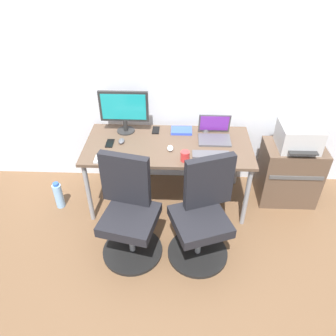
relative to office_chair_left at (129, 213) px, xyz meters
name	(u,v)px	position (x,y,z in m)	size (l,w,h in m)	color
ground_plane	(168,199)	(0.31, 0.66, -0.42)	(5.28, 5.28, 0.00)	brown
back_wall	(170,67)	(0.31, 1.11, 0.88)	(4.40, 0.04, 2.60)	silver
desk	(168,149)	(0.31, 0.66, 0.22)	(1.60, 0.74, 0.71)	brown
office_chair_left	(129,213)	(0.00, 0.00, 0.00)	(0.54, 0.54, 0.94)	black
office_chair_right	(202,216)	(0.62, 0.00, 0.00)	(0.56, 0.56, 0.94)	black
side_cabinet	(289,173)	(1.56, 0.76, -0.10)	(0.58, 0.42, 0.65)	brown
printer	(299,136)	(1.56, 0.76, 0.34)	(0.38, 0.40, 0.24)	#B7B7B7
water_bottle_on_floor	(59,195)	(-0.82, 0.51, -0.28)	(0.09, 0.09, 0.31)	#8CBFF2
desktop_monitor	(124,109)	(-0.13, 0.89, 0.54)	(0.48, 0.18, 0.43)	#262626
open_laptop	(214,133)	(0.76, 0.79, 0.34)	(0.31, 0.27, 0.22)	#4C4C51
keyboard_by_monitor	(114,160)	(-0.17, 0.37, 0.29)	(0.34, 0.12, 0.02)	#B7B7B7
keyboard_by_laptop	(211,155)	(0.71, 0.49, 0.29)	(0.34, 0.12, 0.02)	#515156
mouse_by_monitor	(170,148)	(0.33, 0.57, 0.30)	(0.06, 0.10, 0.03)	silver
mouse_by_laptop	(121,141)	(-0.14, 0.68, 0.30)	(0.06, 0.10, 0.03)	#515156
coffee_mug	(185,156)	(0.47, 0.40, 0.33)	(0.08, 0.08, 0.09)	red
pen_cup	(206,127)	(0.68, 0.92, 0.34)	(0.07, 0.07, 0.10)	slate
phone_near_monitor	(156,130)	(0.17, 0.91, 0.29)	(0.07, 0.14, 0.01)	black
phone_near_laptop	(110,143)	(-0.25, 0.65, 0.29)	(0.07, 0.14, 0.01)	black
notebook	(181,131)	(0.43, 0.90, 0.30)	(0.21, 0.15, 0.03)	blue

